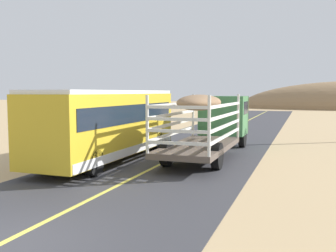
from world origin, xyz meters
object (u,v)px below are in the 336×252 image
Objects in this scene: boulder_near_shoulder at (63,128)px; boulder_mid_field at (69,126)px; livestock_truck at (216,118)px; bus at (109,123)px.

boulder_mid_field is (-1.77, 3.32, -0.19)m from boulder_near_shoulder.
livestock_truck reaches higher than boulder_mid_field.
livestock_truck is 5.81× the size of boulder_mid_field.
boulder_near_shoulder reaches higher than boulder_mid_field.
livestock_truck is at bearing -25.48° from boulder_mid_field.
boulder_mid_field is at bearing 118.00° from boulder_near_shoulder.
boulder_near_shoulder is at bearing 136.68° from bus.
bus is (-4.05, -4.04, -0.04)m from livestock_truck.
bus reaches higher than livestock_truck.
boulder_near_shoulder is at bearing -62.00° from boulder_mid_field.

